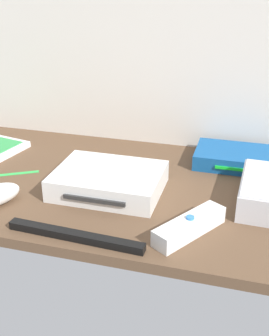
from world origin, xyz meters
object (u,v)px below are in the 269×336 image
(remote_wand, at_px, (190,226))
(stylus_pen, at_px, (17,173))
(network_router, at_px, (236,158))
(sensor_bar, at_px, (75,236))
(game_console, at_px, (109,181))

(remote_wand, xyz_separation_m, stylus_pen, (-0.40, 0.13, -0.01))
(network_router, distance_m, remote_wand, 0.31)
(sensor_bar, distance_m, stylus_pen, 0.29)
(sensor_bar, bearing_deg, network_router, 60.57)
(game_console, distance_m, sensor_bar, 0.18)
(game_console, relative_size, remote_wand, 1.46)
(network_router, height_order, sensor_bar, network_router)
(network_router, relative_size, remote_wand, 1.25)
(game_console, relative_size, network_router, 1.17)
(remote_wand, distance_m, stylus_pen, 0.42)
(game_console, relative_size, stylus_pen, 2.34)
(sensor_bar, relative_size, stylus_pen, 2.67)
(remote_wand, relative_size, stylus_pen, 1.61)
(game_console, relative_size, sensor_bar, 0.88)
(network_router, relative_size, stylus_pen, 2.00)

